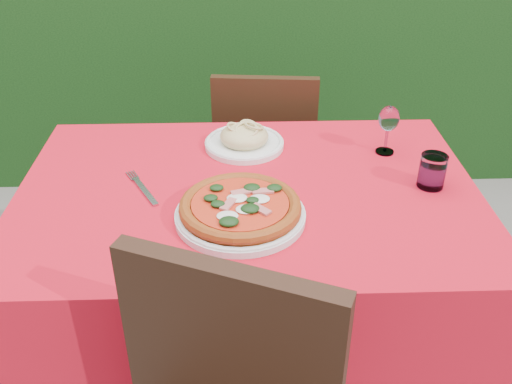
{
  "coord_description": "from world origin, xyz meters",
  "views": [
    {
      "loc": [
        -0.02,
        -1.33,
        1.56
      ],
      "look_at": [
        0.02,
        -0.05,
        0.77
      ],
      "focal_mm": 40.0,
      "sensor_mm": 36.0,
      "label": 1
    }
  ],
  "objects_px": {
    "chair_far": "(265,156)",
    "water_glass": "(432,173)",
    "wine_glass": "(389,121)",
    "pasta_plate": "(244,139)",
    "fork": "(145,191)",
    "pizza_plate": "(240,209)"
  },
  "relations": [
    {
      "from": "wine_glass",
      "to": "pasta_plate",
      "type": "bearing_deg",
      "value": 172.95
    },
    {
      "from": "chair_far",
      "to": "water_glass",
      "type": "distance_m",
      "value": 0.85
    },
    {
      "from": "chair_far",
      "to": "water_glass",
      "type": "height_order",
      "value": "chair_far"
    },
    {
      "from": "pizza_plate",
      "to": "water_glass",
      "type": "xyz_separation_m",
      "value": [
        0.52,
        0.14,
        0.01
      ]
    },
    {
      "from": "chair_far",
      "to": "pizza_plate",
      "type": "bearing_deg",
      "value": 87.92
    },
    {
      "from": "chair_far",
      "to": "pizza_plate",
      "type": "xyz_separation_m",
      "value": [
        -0.1,
        -0.82,
        0.29
      ]
    },
    {
      "from": "water_glass",
      "to": "wine_glass",
      "type": "distance_m",
      "value": 0.23
    },
    {
      "from": "chair_far",
      "to": "pasta_plate",
      "type": "xyz_separation_m",
      "value": [
        -0.09,
        -0.42,
        0.29
      ]
    },
    {
      "from": "fork",
      "to": "pasta_plate",
      "type": "bearing_deg",
      "value": 15.42
    },
    {
      "from": "chair_far",
      "to": "pizza_plate",
      "type": "distance_m",
      "value": 0.87
    },
    {
      "from": "water_glass",
      "to": "pasta_plate",
      "type": "bearing_deg",
      "value": 153.35
    },
    {
      "from": "pizza_plate",
      "to": "water_glass",
      "type": "relative_size",
      "value": 3.5
    },
    {
      "from": "water_glass",
      "to": "wine_glass",
      "type": "relative_size",
      "value": 0.63
    },
    {
      "from": "pizza_plate",
      "to": "fork",
      "type": "height_order",
      "value": "pizza_plate"
    },
    {
      "from": "wine_glass",
      "to": "fork",
      "type": "bearing_deg",
      "value": -163.53
    },
    {
      "from": "pasta_plate",
      "to": "wine_glass",
      "type": "distance_m",
      "value": 0.44
    },
    {
      "from": "wine_glass",
      "to": "chair_far",
      "type": "bearing_deg",
      "value": 125.53
    },
    {
      "from": "water_glass",
      "to": "fork",
      "type": "bearing_deg",
      "value": -179.59
    },
    {
      "from": "chair_far",
      "to": "fork",
      "type": "height_order",
      "value": "chair_far"
    },
    {
      "from": "pasta_plate",
      "to": "fork",
      "type": "height_order",
      "value": "pasta_plate"
    },
    {
      "from": "pizza_plate",
      "to": "water_glass",
      "type": "bearing_deg",
      "value": 14.98
    },
    {
      "from": "pizza_plate",
      "to": "pasta_plate",
      "type": "relative_size",
      "value": 1.36
    }
  ]
}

